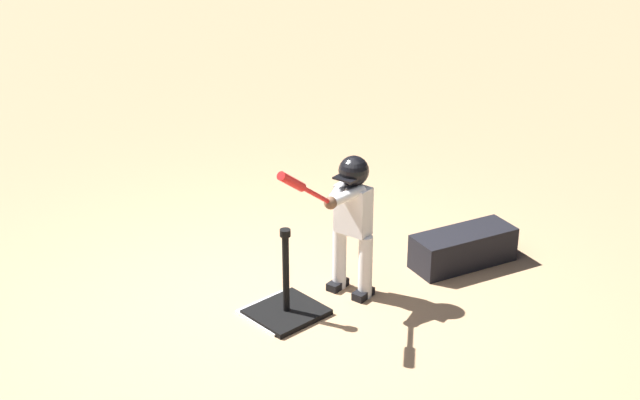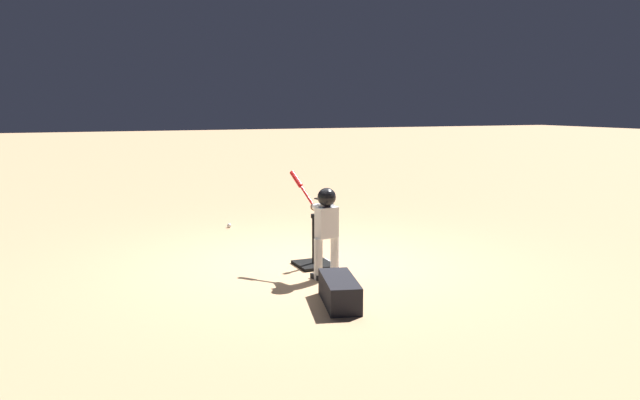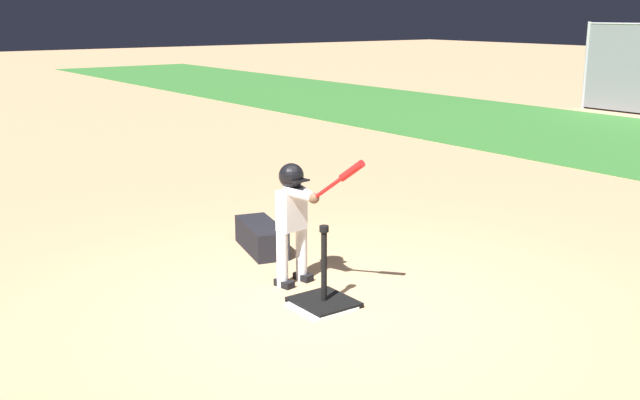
% 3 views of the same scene
% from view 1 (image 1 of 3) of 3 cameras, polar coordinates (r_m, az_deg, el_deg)
% --- Properties ---
extents(ground_plane, '(90.00, 90.00, 0.00)m').
position_cam_1_polar(ground_plane, '(6.38, -3.51, -7.69)').
color(ground_plane, tan).
extents(home_plate, '(0.44, 0.44, 0.02)m').
position_cam_1_polar(home_plate, '(6.45, -2.69, -7.21)').
color(home_plate, white).
rests_on(home_plate, ground_plane).
extents(batting_tee, '(0.50, 0.45, 0.68)m').
position_cam_1_polar(batting_tee, '(6.40, -2.16, -6.75)').
color(batting_tee, black).
rests_on(batting_tee, ground_plane).
extents(batter_child, '(0.92, 0.36, 1.22)m').
position_cam_1_polar(batter_child, '(6.39, 1.95, -0.60)').
color(batter_child, silver).
rests_on(batter_child, ground_plane).
extents(equipment_bag, '(0.89, 0.52, 0.28)m').
position_cam_1_polar(equipment_bag, '(7.15, 9.15, -3.04)').
color(equipment_bag, black).
rests_on(equipment_bag, ground_plane).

